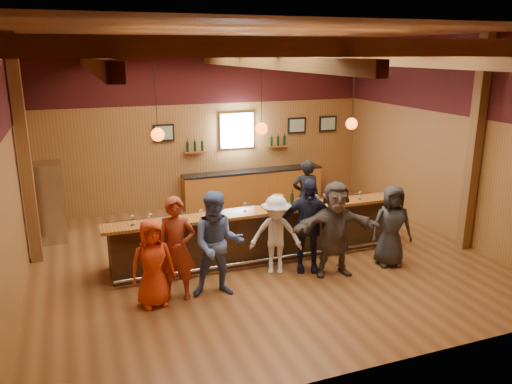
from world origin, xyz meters
The scene contains 27 objects.
room centered at (0.00, 0.06, 3.21)m, with size 9.04×9.00×4.52m.
bar_counter centered at (0.02, 0.15, 0.52)m, with size 6.30×1.07×1.11m.
back_bar_cabinet centered at (1.20, 3.72, 0.48)m, with size 4.00×0.52×0.95m.
window centered at (0.80, 3.95, 2.05)m, with size 0.95×0.09×0.95m.
framed_pictures centered at (1.67, 3.94, 2.10)m, with size 5.35×0.05×0.45m.
wine_shelves centered at (0.80, 3.88, 1.62)m, with size 3.00×0.18×0.30m.
pendant_lights centered at (0.00, 0.00, 2.71)m, with size 4.24×0.24×1.37m.
stainless_fridge centered at (-4.10, 2.60, 0.90)m, with size 0.70×0.70×1.80m, color silver.
customer_orange centered at (-2.40, -1.21, 0.76)m, with size 0.74×0.48×1.51m, color red.
customer_redvest centered at (-1.96, -1.09, 0.91)m, with size 0.66×0.44×1.82m, color maroon.
customer_denim centered at (-1.27, -1.23, 0.94)m, with size 0.92×0.71×1.89m, color #4D649B.
customer_white centered at (0.02, -0.74, 0.77)m, with size 1.00×0.57×1.54m, color silver.
customer_navy centered at (0.63, -0.83, 0.92)m, with size 1.08×0.45×1.85m, color black.
customer_brown centered at (1.03, -1.19, 0.92)m, with size 1.71×0.54×1.84m, color #4E443E.
customer_dark centered at (2.31, -1.19, 0.82)m, with size 0.80×0.52×1.64m, color #27282A.
bartender centered at (1.55, 1.12, 0.87)m, with size 0.63×0.42×1.74m, color black.
ice_bucket centered at (0.31, -0.12, 1.24)m, with size 0.24×0.24×0.26m, color olive.
bottle_a centered at (0.64, -0.11, 1.24)m, with size 0.07×0.07×0.33m.
bottle_b centered at (0.96, -0.09, 1.24)m, with size 0.07×0.07×0.32m.
glass_a centered at (-2.57, -0.19, 1.25)m, with size 0.09×0.09×0.20m.
glass_b centered at (-2.24, -0.18, 1.24)m, with size 0.08×0.08×0.18m.
glass_c centered at (-1.30, -0.20, 1.23)m, with size 0.07×0.07×0.16m.
glass_d centered at (-0.97, -0.30, 1.24)m, with size 0.08×0.08×0.19m.
glass_e centered at (-0.39, -0.13, 1.24)m, with size 0.08×0.08×0.18m.
glass_f centered at (0.75, -0.19, 1.24)m, with size 0.08×0.08×0.18m.
glass_g centered at (1.19, -0.09, 1.23)m, with size 0.08×0.08×0.17m.
glass_h centered at (2.18, -0.20, 1.24)m, with size 0.08×0.08×0.18m.
Camera 1 is at (-3.46, -8.95, 4.16)m, focal length 35.00 mm.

